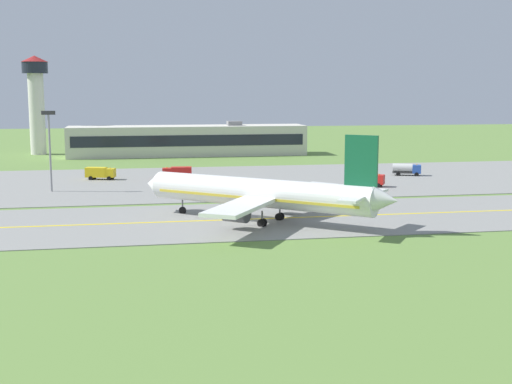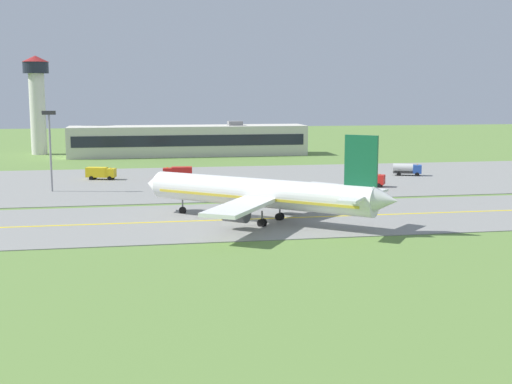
{
  "view_description": "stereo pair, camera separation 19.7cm",
  "coord_description": "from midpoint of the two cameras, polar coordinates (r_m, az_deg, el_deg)",
  "views": [
    {
      "loc": [
        -17.82,
        -94.34,
        18.31
      ],
      "look_at": [
        -0.58,
        -0.04,
        4.0
      ],
      "focal_mm": 47.84,
      "sensor_mm": 36.0,
      "label": 1
    },
    {
      "loc": [
        -17.63,
        -94.38,
        18.31
      ],
      "look_at": [
        -0.58,
        -0.04,
        4.0
      ],
      "focal_mm": 47.84,
      "sensor_mm": 36.0,
      "label": 2
    }
  ],
  "objects": [
    {
      "name": "service_truck_fuel",
      "position": [
        142.28,
        -6.51,
        1.66
      ],
      "size": [
        6.15,
        2.75,
        2.6
      ],
      "color": "red",
      "rests_on": "ground"
    },
    {
      "name": "control_tower",
      "position": [
        206.57,
        -17.82,
        7.69
      ],
      "size": [
        7.6,
        7.6,
        28.11
      ],
      "color": "silver",
      "rests_on": "ground"
    },
    {
      "name": "service_truck_catering",
      "position": [
        132.2,
        9.82,
        0.92
      ],
      "size": [
        6.53,
        5.08,
        2.59
      ],
      "color": "red",
      "rests_on": "ground"
    },
    {
      "name": "traffic_cone_near_edge",
      "position": [
        113.59,
        8.27,
        -0.72
      ],
      "size": [
        0.44,
        0.44,
        0.6
      ],
      "primitive_type": "cone",
      "color": "orange",
      "rests_on": "ground"
    },
    {
      "name": "airplane_lead",
      "position": [
        94.73,
        0.53,
        -0.12
      ],
      "size": [
        32.95,
        29.5,
        12.7
      ],
      "color": "white",
      "rests_on": "ground"
    },
    {
      "name": "taxiway_centreline",
      "position": [
        97.72,
        0.39,
        -2.25
      ],
      "size": [
        220.0,
        0.6,
        0.01
      ],
      "primitive_type": "cube",
      "color": "yellow",
      "rests_on": "taxiway_strip"
    },
    {
      "name": "service_truck_pushback",
      "position": [
        144.19,
        -12.82,
        1.6
      ],
      "size": [
        6.34,
        3.69,
        2.6
      ],
      "color": "yellow",
      "rests_on": "ground"
    },
    {
      "name": "taxiway_strip",
      "position": [
        97.73,
        0.39,
        -2.28
      ],
      "size": [
        240.0,
        28.0,
        0.1
      ],
      "primitive_type": "cube",
      "color": "gray",
      "rests_on": "ground"
    },
    {
      "name": "apron_light_mast",
      "position": [
        128.73,
        -16.81,
        4.13
      ],
      "size": [
        2.4,
        0.5,
        14.7
      ],
      "color": "gray",
      "rests_on": "ground"
    },
    {
      "name": "terminal_building",
      "position": [
        194.56,
        -5.61,
        4.3
      ],
      "size": [
        66.51,
        12.45,
        9.63
      ],
      "color": "beige",
      "rests_on": "ground"
    },
    {
      "name": "apron_pad",
      "position": [
        140.34,
        1.24,
        1.01
      ],
      "size": [
        140.0,
        52.0,
        0.1
      ],
      "primitive_type": "cube",
      "color": "gray",
      "rests_on": "ground"
    },
    {
      "name": "ground_plane",
      "position": [
        97.74,
        0.39,
        -2.31
      ],
      "size": [
        500.0,
        500.0,
        0.0
      ],
      "primitive_type": "plane",
      "color": "olive"
    },
    {
      "name": "service_truck_baggage",
      "position": [
        150.9,
        12.57,
        1.9
      ],
      "size": [
        6.33,
        4.1,
        2.65
      ],
      "color": "#264CA5",
      "rests_on": "ground"
    }
  ]
}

